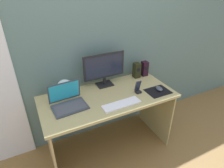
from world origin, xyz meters
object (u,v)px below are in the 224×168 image
speaker_right (144,69)px  laptop (68,102)px  fishbowl (65,88)px  speaker_near_monitor (137,70)px  keyboard_external (122,104)px  monitor (104,68)px  phone_in_dock (138,88)px  mouse (159,89)px

speaker_right → laptop: bearing=-167.7°
speaker_right → fishbowl: bearing=-179.3°
speaker_near_monitor → keyboard_external: bearing=-136.0°
monitor → laptop: monitor is taller
laptop → fishbowl: (0.03, 0.21, 0.04)m
monitor → speaker_right: bearing=0.5°
laptop → phone_in_dock: 0.73m
speaker_near_monitor → speaker_right: bearing=0.0°
speaker_near_monitor → mouse: 0.38m
monitor → speaker_right: (0.54, 0.00, -0.12)m
speaker_right → laptop: (-1.01, -0.22, -0.04)m
speaker_right → phone_in_dock: size_ratio=1.30×
speaker_right → phone_in_dock: bearing=-133.5°
monitor → mouse: 0.63m
keyboard_external → phone_in_dock: size_ratio=2.79×
fishbowl → speaker_right: bearing=0.7°
speaker_right → speaker_near_monitor: 0.11m
speaker_near_monitor → fishbowl: (-0.87, -0.01, -0.01)m
laptop → phone_in_dock: bearing=-6.9°
fishbowl → mouse: (0.92, -0.36, -0.06)m
speaker_right → speaker_near_monitor: bearing=-180.0°
speaker_right → speaker_near_monitor: (-0.11, -0.00, 0.00)m
monitor → keyboard_external: (-0.01, -0.42, -0.20)m
phone_in_dock → speaker_right: bearing=46.5°
speaker_near_monitor → laptop: (-0.90, -0.22, -0.05)m
speaker_near_monitor → keyboard_external: 0.62m
fishbowl → phone_in_dock: (0.69, -0.30, -0.03)m
speaker_right → mouse: 0.39m
monitor → fishbowl: bearing=-179.1°
speaker_near_monitor → phone_in_dock: bearing=-120.2°
monitor → mouse: (0.48, -0.37, -0.18)m
speaker_near_monitor → laptop: 0.93m
mouse → fishbowl: bearing=165.5°
fishbowl → monitor: bearing=0.9°
keyboard_external → laptop: bearing=154.9°
keyboard_external → phone_in_dock: (0.26, 0.12, 0.04)m
laptop → keyboard_external: laptop is taller
speaker_near_monitor → fishbowl: 0.87m
speaker_right → monitor: bearing=-179.5°
fishbowl → mouse: bearing=-21.4°
speaker_near_monitor → phone_in_dock: size_ratio=1.33×
keyboard_external → fishbowl: bearing=135.1°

